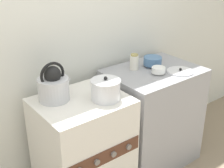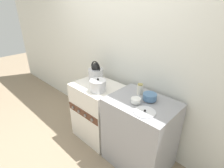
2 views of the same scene
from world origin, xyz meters
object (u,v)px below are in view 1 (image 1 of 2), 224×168
kettle (54,86)px  loose_pot_lid (180,71)px  cooking_pot (106,90)px  storage_jar (134,62)px  enamel_bowl (153,61)px  small_ceramic_bowl (158,70)px  stove (83,151)px

kettle → loose_pot_lid: size_ratio=1.27×
cooking_pot → storage_jar: size_ratio=1.57×
enamel_bowl → small_ceramic_bowl: bearing=-118.0°
storage_jar → cooking_pot: bearing=-153.4°
enamel_bowl → storage_jar: storage_jar is taller
enamel_bowl → stove: bearing=-173.1°
loose_pot_lid → enamel_bowl: bearing=112.4°
stove → loose_pot_lid: loose_pot_lid is taller
cooking_pot → enamel_bowl: size_ratio=1.36×
cooking_pot → loose_pot_lid: bearing=-3.1°
enamel_bowl → small_ceramic_bowl: size_ratio=1.39×
enamel_bowl → small_ceramic_bowl: (-0.08, -0.15, -0.02)m
stove → loose_pot_lid: bearing=-8.7°
cooking_pot → loose_pot_lid: size_ratio=0.95×
kettle → cooking_pot: (0.30, -0.22, -0.03)m
small_ceramic_bowl → storage_jar: 0.23m
stove → enamel_bowl: bearing=6.9°
kettle → cooking_pot: 0.37m
enamel_bowl → storage_jar: bearing=164.3°
stove → kettle: kettle is taller
stove → cooking_pot: 0.56m
small_ceramic_bowl → stove: bearing=175.7°
kettle → small_ceramic_bowl: bearing=-11.5°
stove → enamel_bowl: enamel_bowl is taller
cooking_pot → loose_pot_lid: cooking_pot is taller
small_ceramic_bowl → loose_pot_lid: (0.18, -0.09, -0.03)m
cooking_pot → enamel_bowl: 0.70m
storage_jar → stove: bearing=-167.1°
cooking_pot → enamel_bowl: cooking_pot is taller
enamel_bowl → loose_pot_lid: 0.26m
kettle → stove: bearing=-40.0°
stove → cooking_pot: cooking_pot is taller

